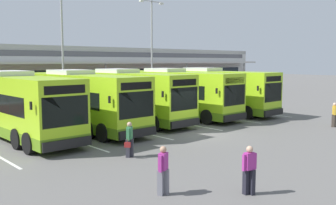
# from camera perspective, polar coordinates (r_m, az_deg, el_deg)

# --- Properties ---
(ground_plane) EXTENTS (200.00, 200.00, 0.00)m
(ground_plane) POSITION_cam_1_polar(r_m,az_deg,el_deg) (22.47, 3.96, -4.80)
(ground_plane) COLOR #605E5B
(terminal_building) EXTENTS (70.00, 13.00, 6.00)m
(terminal_building) POSITION_cam_1_polar(r_m,az_deg,el_deg) (45.11, -21.47, 4.21)
(terminal_building) COLOR silver
(terminal_building) RESTS_ON ground
(red_barrier_wall) EXTENTS (60.00, 0.40, 1.10)m
(red_barrier_wall) POSITION_cam_1_polar(r_m,az_deg,el_deg) (33.98, -13.90, -0.24)
(red_barrier_wall) COLOR maroon
(red_barrier_wall) RESTS_ON ground
(coach_bus_leftmost) EXTENTS (3.07, 12.20, 3.78)m
(coach_bus_leftmost) POSITION_cam_1_polar(r_m,az_deg,el_deg) (23.15, -22.35, -0.47)
(coach_bus_leftmost) COLOR #9ED11E
(coach_bus_leftmost) RESTS_ON ground
(coach_bus_left_centre) EXTENTS (3.07, 12.20, 3.78)m
(coach_bus_left_centre) POSITION_cam_1_polar(r_m,az_deg,el_deg) (24.68, -13.54, 0.23)
(coach_bus_left_centre) COLOR #9ED11E
(coach_bus_left_centre) RESTS_ON ground
(coach_bus_centre) EXTENTS (3.07, 12.20, 3.78)m
(coach_bus_centre) POSITION_cam_1_polar(r_m,az_deg,el_deg) (27.29, -6.56, 0.93)
(coach_bus_centre) COLOR #9ED11E
(coach_bus_centre) RESTS_ON ground
(coach_bus_right_centre) EXTENTS (3.07, 12.20, 3.78)m
(coach_bus_right_centre) POSITION_cam_1_polar(r_m,az_deg,el_deg) (29.61, 0.77, 1.39)
(coach_bus_right_centre) COLOR #9ED11E
(coach_bus_right_centre) RESTS_ON ground
(coach_bus_rightmost) EXTENTS (3.07, 12.20, 3.78)m
(coach_bus_rightmost) POSITION_cam_1_polar(r_m,az_deg,el_deg) (32.15, 6.57, 1.74)
(coach_bus_rightmost) COLOR #9ED11E
(coach_bus_rightmost) RESTS_ON ground
(bay_stripe_west) EXTENTS (0.14, 13.00, 0.01)m
(bay_stripe_west) POSITION_cam_1_polar(r_m,az_deg,el_deg) (23.75, -17.58, -4.47)
(bay_stripe_west) COLOR silver
(bay_stripe_west) RESTS_ON ground
(bay_stripe_mid_west) EXTENTS (0.14, 13.00, 0.01)m
(bay_stripe_mid_west) POSITION_cam_1_polar(r_m,az_deg,el_deg) (25.73, -9.03, -3.43)
(bay_stripe_mid_west) COLOR silver
(bay_stripe_mid_west) RESTS_ON ground
(bay_stripe_centre) EXTENTS (0.14, 13.00, 0.01)m
(bay_stripe_centre) POSITION_cam_1_polar(r_m,az_deg,el_deg) (28.20, -1.85, -2.50)
(bay_stripe_centre) COLOR silver
(bay_stripe_centre) RESTS_ON ground
(bay_stripe_mid_east) EXTENTS (0.14, 13.00, 0.01)m
(bay_stripe_mid_east) POSITION_cam_1_polar(r_m,az_deg,el_deg) (31.05, 4.08, -1.70)
(bay_stripe_mid_east) COLOR silver
(bay_stripe_mid_east) RESTS_ON ground
(bay_stripe_east) EXTENTS (0.14, 13.00, 0.01)m
(bay_stripe_east) POSITION_cam_1_polar(r_m,az_deg,el_deg) (34.18, 8.97, -1.03)
(bay_stripe_east) COLOR silver
(bay_stripe_east) RESTS_ON ground
(pedestrian_with_handbag) EXTENTS (0.61, 0.52, 1.62)m
(pedestrian_with_handbag) POSITION_cam_1_polar(r_m,az_deg,el_deg) (16.96, -5.93, -5.53)
(pedestrian_with_handbag) COLOR #33333D
(pedestrian_with_handbag) RESTS_ON ground
(pedestrian_in_dark_coat) EXTENTS (0.54, 0.36, 1.62)m
(pedestrian_in_dark_coat) POSITION_cam_1_polar(r_m,az_deg,el_deg) (12.53, 12.34, -9.84)
(pedestrian_in_dark_coat) COLOR black
(pedestrian_in_dark_coat) RESTS_ON ground
(pedestrian_child) EXTENTS (0.52, 0.34, 1.62)m
(pedestrian_child) POSITION_cam_1_polar(r_m,az_deg,el_deg) (12.22, -0.74, -10.11)
(pedestrian_child) COLOR slate
(pedestrian_child) RESTS_ON ground
(pedestrian_near_bin) EXTENTS (0.50, 0.37, 1.62)m
(pedestrian_near_bin) POSITION_cam_1_polar(r_m,az_deg,el_deg) (26.93, 24.11, -1.61)
(pedestrian_near_bin) COLOR #4C4238
(pedestrian_near_bin) RESTS_ON ground
(lamp_post_centre) EXTENTS (3.24, 0.28, 11.00)m
(lamp_post_centre) POSITION_cam_1_polar(r_m,az_deg,el_deg) (35.51, -15.88, 9.25)
(lamp_post_centre) COLOR #9E9EA3
(lamp_post_centre) RESTS_ON ground
(lamp_post_east) EXTENTS (3.24, 0.28, 11.00)m
(lamp_post_east) POSITION_cam_1_polar(r_m,az_deg,el_deg) (41.61, -2.50, 9.02)
(lamp_post_east) COLOR #9E9EA3
(lamp_post_east) RESTS_ON ground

